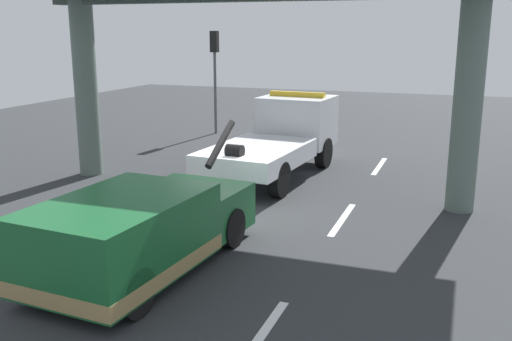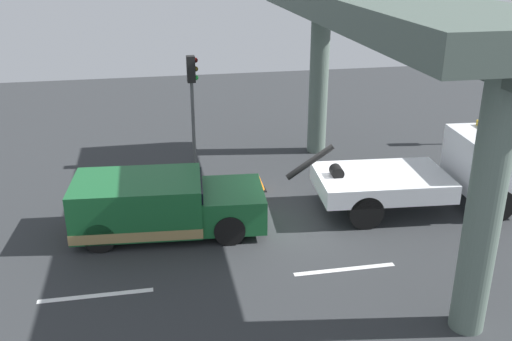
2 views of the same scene
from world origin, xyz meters
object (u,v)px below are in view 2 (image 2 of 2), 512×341
at_px(towed_van_green, 160,206).
at_px(traffic_light_near, 192,87).
at_px(tow_truck_white, 445,171).
at_px(traffic_cone_orange, 258,182).

distance_m(towed_van_green, traffic_light_near, 5.51).
xyz_separation_m(tow_truck_white, towed_van_green, (-8.46, 0.06, -0.42)).
height_order(towed_van_green, traffic_cone_orange, towed_van_green).
bearing_deg(towed_van_green, traffic_light_near, 73.80).
bearing_deg(tow_truck_white, traffic_cone_orange, 155.95).
xyz_separation_m(towed_van_green, traffic_cone_orange, (3.24, 2.27, -0.51)).
height_order(tow_truck_white, traffic_light_near, traffic_light_near).
relative_size(tow_truck_white, towed_van_green, 1.37).
height_order(tow_truck_white, towed_van_green, tow_truck_white).
bearing_deg(towed_van_green, tow_truck_white, -0.43).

